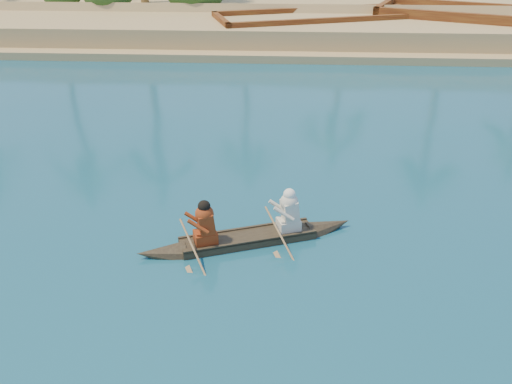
# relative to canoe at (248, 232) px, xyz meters

# --- Properties ---
(shrub_cluster) EXTENTS (100.00, 6.00, 2.40)m
(shrub_cluster) POSITION_rel_canoe_xyz_m (-4.19, 25.35, 0.94)
(shrub_cluster) COLOR #1D3D16
(shrub_cluster) RESTS_ON ground
(canoe) EXTENTS (4.83, 2.29, 1.35)m
(canoe) POSITION_rel_canoe_xyz_m (0.00, 0.00, 0.00)
(canoe) COLOR #3D3321
(canoe) RESTS_ON ground
(barge_mid) EXTENTS (11.55, 6.92, 1.83)m
(barge_mid) POSITION_rel_canoe_xyz_m (2.39, 20.85, 0.38)
(barge_mid) COLOR brown
(barge_mid) RESTS_ON ground
(barge_right) EXTENTS (13.28, 8.50, 2.10)m
(barge_right) POSITION_rel_canoe_xyz_m (11.94, 20.85, 0.48)
(barge_right) COLOR brown
(barge_right) RESTS_ON ground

